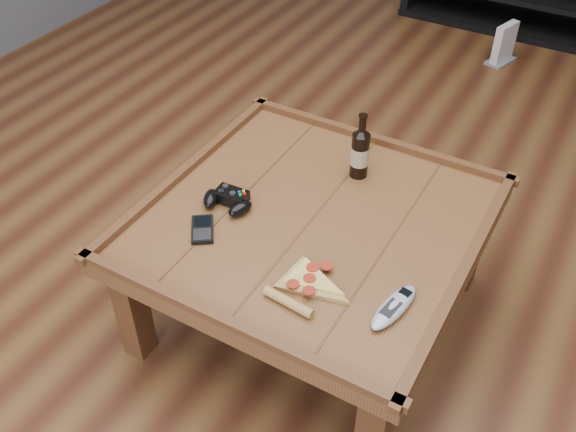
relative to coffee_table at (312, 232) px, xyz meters
The scene contains 9 objects.
ground 0.39m from the coffee_table, ahead, with size 6.00×6.00×0.00m, color #3F1F12.
baseboard 3.01m from the coffee_table, 90.00° to the left, with size 5.00×0.02×0.10m, color silver.
coffee_table is the anchor object (origin of this frame).
beer_bottle 0.32m from the coffee_table, 84.17° to the left, with size 0.06×0.06×0.24m.
game_controller 0.29m from the coffee_table, 163.12° to the right, with size 0.18×0.12×0.05m.
pizza_slice 0.30m from the coffee_table, 65.16° to the right, with size 0.19×0.29×0.03m.
smartphone 0.35m from the coffee_table, 140.15° to the right, with size 0.12×0.14×0.02m.
remote_control 0.43m from the coffee_table, 31.42° to the right, with size 0.09×0.21×0.03m.
game_console 2.23m from the coffee_table, 88.34° to the left, with size 0.15×0.21×0.23m.
Camera 1 is at (0.68, -1.34, 1.77)m, focal length 40.00 mm.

